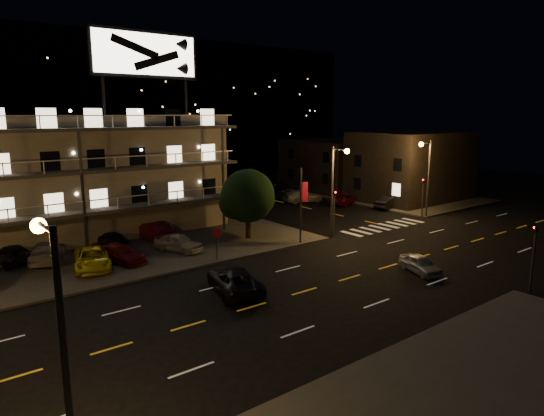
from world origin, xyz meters
TOP-DOWN VIEW (x-y plane):
  - ground at (0.00, 0.00)m, footprint 140.00×140.00m
  - curb_nw at (-14.00, 20.00)m, footprint 44.00×24.00m
  - curb_ne at (30.00, 20.00)m, footprint 16.00×24.00m
  - motel at (-9.94, 23.88)m, footprint 28.00×13.80m
  - side_bldg_front at (29.99, 16.00)m, footprint 14.06×10.00m
  - side_bldg_back at (29.99, 28.00)m, footprint 14.06×12.00m
  - hill_backdrop at (-5.94, 68.78)m, footprint 120.00×25.00m
  - streetlight_nc at (8.50, 7.94)m, footprint 0.44×1.92m
  - streetlight_ne at (22.14, 8.30)m, footprint 1.92×0.44m
  - streetlight_s at (-18.00, -7.94)m, footprint 0.44×1.92m
  - signal_nw at (9.00, 8.50)m, footprint 0.20×0.27m
  - signal_sw at (9.00, -8.50)m, footprint 0.20×0.27m
  - signal_ne at (22.00, 8.50)m, footprint 0.27×0.20m
  - banner_north at (5.09, 8.40)m, footprint 0.83×0.16m
  - stop_sign at (-3.00, 8.57)m, footprint 0.91×0.11m
  - tree at (2.37, 12.28)m, footprint 4.77×4.60m
  - lot_car_2 at (-10.93, 12.13)m, footprint 3.60×5.46m
  - lot_car_3 at (-8.88, 12.32)m, footprint 3.28×4.77m
  - lot_car_4 at (-4.20, 12.34)m, footprint 3.11×4.38m
  - lot_car_6 at (-15.11, 17.03)m, footprint 2.91×4.94m
  - lot_car_7 at (-13.00, 15.82)m, footprint 3.78×5.47m
  - lot_car_8 at (-7.88, 16.94)m, footprint 1.66×3.74m
  - lot_car_9 at (-4.20, 16.95)m, footprint 1.87×4.73m
  - side_car_0 at (23.21, 13.77)m, footprint 4.51×2.20m
  - side_car_1 at (20.86, 18.84)m, footprint 5.34×3.88m
  - side_car_2 at (18.13, 22.96)m, footprint 5.44×3.31m
  - side_car_3 at (21.62, 31.86)m, footprint 4.04×2.00m
  - road_car_east at (6.64, -2.21)m, footprint 2.52×3.85m
  - road_car_west at (-5.46, 2.56)m, footprint 3.83×5.79m

SIDE VIEW (x-z plane):
  - ground at x=0.00m, z-range 0.00..0.00m
  - curb_nw at x=-14.00m, z-range 0.00..0.15m
  - curb_ne at x=30.00m, z-range 0.00..0.15m
  - road_car_east at x=6.64m, z-range 0.00..1.22m
  - side_car_3 at x=21.62m, z-range 0.00..1.32m
  - side_car_1 at x=20.86m, z-range 0.00..1.35m
  - side_car_0 at x=23.21m, z-range 0.00..1.42m
  - side_car_2 at x=18.13m, z-range 0.00..1.47m
  - road_car_west at x=-5.46m, z-range 0.00..1.48m
  - lot_car_8 at x=-7.88m, z-range 0.15..1.40m
  - lot_car_3 at x=-8.88m, z-range 0.15..1.43m
  - lot_car_6 at x=-15.11m, z-range 0.15..1.44m
  - lot_car_4 at x=-4.20m, z-range 0.15..1.54m
  - lot_car_2 at x=-10.93m, z-range 0.15..1.54m
  - lot_car_7 at x=-13.00m, z-range 0.15..1.62m
  - lot_car_9 at x=-4.20m, z-range 0.15..1.68m
  - stop_sign at x=-3.00m, z-range 0.41..3.01m
  - signal_nw at x=9.00m, z-range 0.27..4.87m
  - signal_sw at x=9.00m, z-range 0.27..4.87m
  - signal_ne at x=22.00m, z-range 0.27..4.87m
  - banner_north at x=5.09m, z-range 0.23..6.63m
  - side_bldg_back at x=29.99m, z-range 0.00..7.00m
  - tree at x=2.37m, z-range 0.72..6.72m
  - side_bldg_front at x=29.99m, z-range 0.00..8.50m
  - streetlight_nc at x=8.50m, z-range 0.96..8.96m
  - streetlight_ne at x=22.14m, z-range 0.96..8.96m
  - streetlight_s at x=-18.00m, z-range 0.96..8.96m
  - motel at x=-9.94m, z-range -3.71..14.39m
  - hill_backdrop at x=-5.94m, z-range -0.45..23.55m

